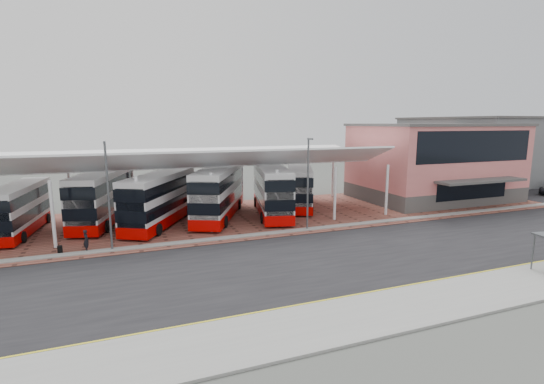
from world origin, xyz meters
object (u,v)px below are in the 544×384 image
object	(u,v)px
bus_1	(103,197)
bus_3	(219,193)
bus_2	(161,199)
bus_4	(272,191)
bus_0	(20,209)
pedestrian	(86,240)
bus_5	(300,187)
terminal	(434,161)

from	to	relation	value
bus_1	bus_3	world-z (taller)	bus_3
bus_2	bus_3	world-z (taller)	bus_3
bus_1	bus_4	xyz separation A→B (m)	(15.99, -2.44, 0.04)
bus_0	pedestrian	xyz separation A→B (m)	(5.54, -7.32, -1.25)
bus_1	bus_5	world-z (taller)	bus_1
bus_1	bus_3	distance (m)	10.75
pedestrian	bus_1	bearing A→B (deg)	-28.86
bus_2	bus_3	xyz separation A→B (m)	(5.61, 0.70, 0.13)
bus_0	bus_1	bearing A→B (deg)	19.36
bus_1	bus_2	world-z (taller)	bus_1
bus_0	bus_2	size ratio (longest dim) A/B	0.90
terminal	pedestrian	bearing A→B (deg)	-169.39
bus_1	bus_3	xyz separation A→B (m)	(10.57, -1.99, 0.08)
bus_0	bus_2	bearing A→B (deg)	0.65
bus_2	pedestrian	world-z (taller)	bus_2
bus_0	bus_5	xyz separation A→B (m)	(26.74, 1.39, 0.17)
bus_5	bus_0	bearing A→B (deg)	-153.09
bus_4	bus_3	bearing A→B (deg)	-170.93
bus_3	bus_2	bearing A→B (deg)	-147.46
bus_4	bus_5	distance (m)	4.90
pedestrian	bus_2	bearing A→B (deg)	-66.94
bus_1	bus_3	bearing A→B (deg)	4.84
bus_3	pedestrian	xyz separation A→B (m)	(-11.51, -6.76, -1.67)
bus_0	bus_5	distance (m)	26.77
bus_0	bus_3	world-z (taller)	bus_3
bus_0	bus_2	distance (m)	11.52
terminal	bus_0	xyz separation A→B (m)	(-44.27, 0.07, -2.54)
bus_3	bus_0	bearing A→B (deg)	-156.42
bus_2	bus_1	bearing A→B (deg)	-179.58
bus_4	bus_1	bearing A→B (deg)	-174.90
bus_2	bus_4	world-z (taller)	bus_4
pedestrian	bus_5	bearing A→B (deg)	-90.37
bus_4	terminal	bearing A→B (deg)	16.26
bus_4	pedestrian	distance (m)	18.14
bus_4	pedestrian	bearing A→B (deg)	-145.78
bus_4	bus_2	bearing A→B (deg)	-164.93
bus_1	pedestrian	bearing A→B (deg)	-80.62
bus_0	bus_2	world-z (taller)	bus_2
bus_0	bus_4	distance (m)	22.50
bus_3	bus_5	distance (m)	9.88
bus_5	pedestrian	world-z (taller)	bus_5
bus_0	bus_3	size ratio (longest dim) A/B	0.85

